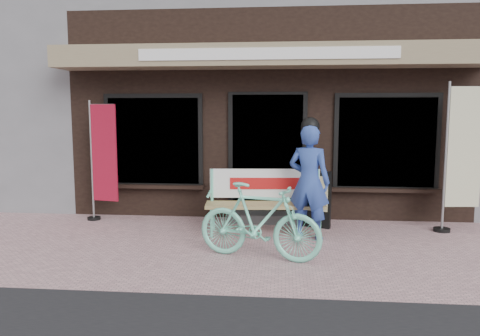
# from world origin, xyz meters

# --- Properties ---
(ground) EXTENTS (70.00, 70.00, 0.00)m
(ground) POSITION_xyz_m (0.00, 0.00, 0.00)
(ground) COLOR #C19497
(ground) RESTS_ON ground
(storefront) EXTENTS (7.00, 6.77, 6.00)m
(storefront) POSITION_xyz_m (0.00, 4.96, 2.99)
(storefront) COLOR black
(storefront) RESTS_ON ground
(bench) EXTENTS (1.84, 0.61, 0.98)m
(bench) POSITION_xyz_m (0.00, 1.04, 0.58)
(bench) COLOR #72E0BE
(bench) RESTS_ON ground
(person) EXTENTS (0.72, 0.59, 1.79)m
(person) POSITION_xyz_m (0.66, 0.79, 0.88)
(person) COLOR #2D489D
(person) RESTS_ON ground
(bicycle) EXTENTS (1.69, 0.87, 0.98)m
(bicycle) POSITION_xyz_m (-0.02, -0.25, 0.49)
(bicycle) COLOR #72E0BE
(bicycle) RESTS_ON ground
(nobori_red) EXTENTS (0.61, 0.26, 2.06)m
(nobori_red) POSITION_xyz_m (-2.78, 1.57, 1.06)
(nobori_red) COLOR gray
(nobori_red) RESTS_ON ground
(nobori_cream) EXTENTS (0.69, 0.28, 2.32)m
(nobori_cream) POSITION_xyz_m (3.00, 1.38, 1.20)
(nobori_cream) COLOR gray
(nobori_cream) RESTS_ON ground
(menu_stand) EXTENTS (0.46, 0.25, 0.93)m
(menu_stand) POSITION_xyz_m (0.82, 1.43, 0.47)
(menu_stand) COLOR black
(menu_stand) RESTS_ON ground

